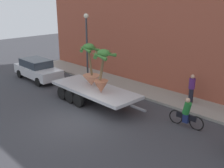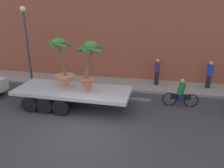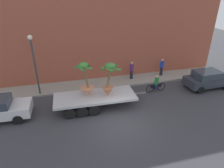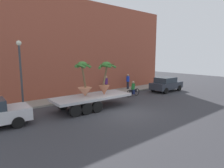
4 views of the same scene
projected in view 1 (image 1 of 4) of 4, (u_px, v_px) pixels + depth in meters
ground_plane at (76, 122)px, 13.61m from camera, size 60.00×60.00×0.00m
sidewalk at (149, 92)px, 17.68m from camera, size 24.00×2.20×0.15m
building_facade at (168, 20)px, 17.39m from camera, size 24.00×1.20×9.29m
flatbed_trailer at (92, 90)px, 15.98m from camera, size 6.92×2.35×0.98m
potted_palm_rear at (91, 69)px, 15.93m from camera, size 1.32×1.22×2.55m
potted_palm_middle at (102, 72)px, 14.50m from camera, size 1.35×1.40×2.51m
cyclist at (186, 114)px, 12.97m from camera, size 1.84×0.37×1.54m
trailing_car at (37, 69)px, 20.40m from camera, size 4.55×1.92×1.58m
pedestrian_near_gate at (192, 88)px, 15.53m from camera, size 0.36×0.36×1.71m
street_lamp at (87, 38)px, 19.77m from camera, size 0.36×0.36×4.83m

